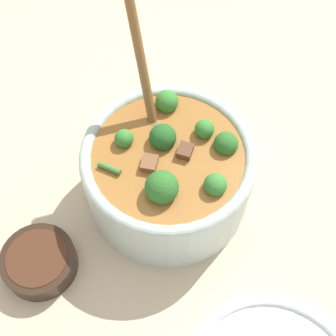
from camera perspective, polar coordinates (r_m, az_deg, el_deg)
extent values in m
plane|color=#C6B293|center=(0.68, 0.00, -3.17)|extent=(4.00, 4.00, 0.00)
cylinder|color=#B2C6BC|center=(0.64, 0.00, -0.97)|extent=(0.23, 0.23, 0.10)
torus|color=#B2C6BC|center=(0.59, 0.00, 1.56)|extent=(0.23, 0.23, 0.02)
cylinder|color=#9E662D|center=(0.61, 0.00, 0.18)|extent=(0.20, 0.20, 0.06)
sphere|color=#235B23|center=(0.59, -0.66, 3.78)|extent=(0.03, 0.03, 0.03)
cylinder|color=#6B9956|center=(0.61, -0.63, 2.42)|extent=(0.01, 0.01, 0.02)
sphere|color=#387F33|center=(0.60, 4.23, 5.02)|extent=(0.03, 0.03, 0.03)
cylinder|color=#6B9956|center=(0.62, 4.12, 4.01)|extent=(0.01, 0.01, 0.01)
sphere|color=#387F33|center=(0.56, 5.78, -2.04)|extent=(0.03, 0.03, 0.03)
cylinder|color=#6B9956|center=(0.58, 5.60, -3.03)|extent=(0.01, 0.01, 0.01)
sphere|color=#387F33|center=(0.60, -5.39, 3.60)|extent=(0.02, 0.02, 0.02)
cylinder|color=#6B9956|center=(0.61, -5.26, 2.67)|extent=(0.01, 0.01, 0.01)
sphere|color=#2D6B28|center=(0.55, -0.77, -2.36)|extent=(0.04, 0.04, 0.04)
cylinder|color=#6B9956|center=(0.58, -0.74, -3.78)|extent=(0.01, 0.01, 0.02)
sphere|color=#2D6B28|center=(0.60, 7.07, 2.95)|extent=(0.03, 0.03, 0.03)
cylinder|color=#6B9956|center=(0.62, 6.85, 1.75)|extent=(0.01, 0.01, 0.01)
sphere|color=#387F33|center=(0.63, -0.14, 8.11)|extent=(0.03, 0.03, 0.03)
cylinder|color=#6B9956|center=(0.65, -0.14, 6.85)|extent=(0.01, 0.01, 0.01)
cube|color=brown|center=(0.59, 2.09, 1.97)|extent=(0.03, 0.03, 0.02)
cube|color=brown|center=(0.58, -2.29, 0.43)|extent=(0.03, 0.03, 0.02)
cylinder|color=#3D7533|center=(0.58, -7.16, -0.02)|extent=(0.03, 0.02, 0.01)
ellipsoid|color=brown|center=(0.62, -1.81, 5.43)|extent=(0.04, 0.03, 0.01)
cylinder|color=brown|center=(0.59, -3.28, 12.85)|extent=(0.09, 0.03, 0.17)
cylinder|color=black|center=(0.64, -15.40, -10.97)|extent=(0.10, 0.10, 0.03)
cylinder|color=#472819|center=(0.63, -15.64, -10.61)|extent=(0.08, 0.08, 0.01)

